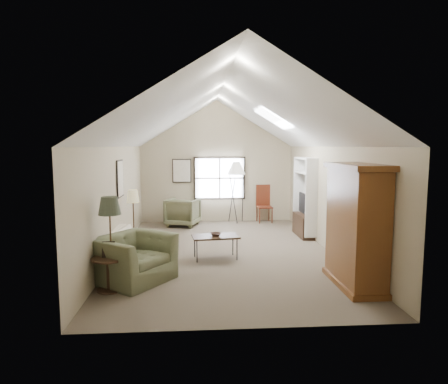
{
  "coord_description": "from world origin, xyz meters",
  "views": [
    {
      "loc": [
        -0.67,
        -9.24,
        2.52
      ],
      "look_at": [
        0.0,
        0.4,
        1.4
      ],
      "focal_mm": 32.0,
      "sensor_mm": 36.0,
      "label": 1
    }
  ],
  "objects": [
    {
      "name": "wall_art",
      "position": [
        -1.88,
        1.94,
        1.73
      ],
      "size": [
        1.97,
        3.71,
        0.88
      ],
      "color": "black",
      "rests_on": "room_shell"
    },
    {
      "name": "tv_alcove",
      "position": [
        2.34,
        1.6,
        1.15
      ],
      "size": [
        0.32,
        1.3,
        2.1
      ],
      "primitive_type": "cube",
      "color": "white",
      "rests_on": "ground"
    },
    {
      "name": "dark_lamp",
      "position": [
        -2.2,
        -2.17,
        0.83
      ],
      "size": [
        0.46,
        0.46,
        1.67
      ],
      "primitive_type": null,
      "rotation": [
        0.0,
        0.0,
        -0.16
      ],
      "color": "#292F21",
      "rests_on": "ground"
    },
    {
      "name": "side_table",
      "position": [
        -2.2,
        -2.37,
        0.3
      ],
      "size": [
        0.69,
        0.69,
        0.6
      ],
      "primitive_type": "cylinder",
      "rotation": [
        0.0,
        0.0,
        -0.16
      ],
      "color": "#3D2A19",
      "rests_on": "ground"
    },
    {
      "name": "tan_lamp",
      "position": [
        -2.2,
        0.43,
        0.75
      ],
      "size": [
        0.34,
        0.34,
        1.5
      ],
      "primitive_type": null,
      "rotation": [
        0.0,
        0.0,
        -0.16
      ],
      "color": "tan",
      "rests_on": "ground"
    },
    {
      "name": "bowl",
      "position": [
        -0.25,
        -0.52,
        0.56
      ],
      "size": [
        0.28,
        0.28,
        0.06
      ],
      "primitive_type": "imported",
      "rotation": [
        0.0,
        0.0,
        0.12
      ],
      "color": "#382016",
      "rests_on": "coffee_table"
    },
    {
      "name": "skylight",
      "position": [
        1.3,
        0.9,
        3.22
      ],
      "size": [
        0.8,
        1.2,
        0.52
      ],
      "primitive_type": null,
      "color": "white",
      "rests_on": "room_shell"
    },
    {
      "name": "coffee_table",
      "position": [
        -0.25,
        -0.52,
        0.26
      ],
      "size": [
        1.09,
        0.69,
        0.53
      ],
      "primitive_type": "cube",
      "rotation": [
        0.0,
        0.0,
        0.12
      ],
      "color": "#352015",
      "rests_on": "ground"
    },
    {
      "name": "armoire",
      "position": [
        2.18,
        -2.4,
        1.1
      ],
      "size": [
        0.6,
        1.5,
        2.2
      ],
      "primitive_type": "cube",
      "color": "brown",
      "rests_on": "ground"
    },
    {
      "name": "tripod_lamp",
      "position": [
        0.63,
        3.7,
        1.02
      ],
      "size": [
        0.6,
        0.6,
        2.04
      ],
      "primitive_type": null,
      "rotation": [
        0.0,
        0.0,
        -0.01
      ],
      "color": "white",
      "rests_on": "ground"
    },
    {
      "name": "armchair_near",
      "position": [
        -1.86,
        -1.89,
        0.43
      ],
      "size": [
        1.72,
        1.75,
        0.86
      ],
      "primitive_type": "imported",
      "rotation": [
        0.0,
        0.0,
        0.93
      ],
      "color": "#646B4B",
      "rests_on": "ground"
    },
    {
      "name": "window",
      "position": [
        0.1,
        3.96,
        1.45
      ],
      "size": [
        1.72,
        0.08,
        1.42
      ],
      "primitive_type": "cube",
      "color": "black",
      "rests_on": "room_shell"
    },
    {
      "name": "room_shell",
      "position": [
        0.0,
        0.0,
        3.21
      ],
      "size": [
        5.01,
        8.01,
        4.0
      ],
      "color": "brown",
      "rests_on": "ground"
    },
    {
      "name": "tv_panel",
      "position": [
        2.32,
        1.6,
        0.92
      ],
      "size": [
        0.05,
        0.9,
        0.55
      ],
      "primitive_type": "cube",
      "color": "black",
      "rests_on": "media_console"
    },
    {
      "name": "armchair_far",
      "position": [
        -1.1,
        3.28,
        0.44
      ],
      "size": [
        1.19,
        1.21,
        0.88
      ],
      "primitive_type": "imported",
      "rotation": [
        0.0,
        0.0,
        2.84
      ],
      "color": "#5D6043",
      "rests_on": "ground"
    },
    {
      "name": "sofa",
      "position": [
        -2.2,
        -0.77,
        0.35
      ],
      "size": [
        1.3,
        2.51,
        0.7
      ],
      "primitive_type": "imported",
      "rotation": [
        0.0,
        0.0,
        1.41
      ],
      "color": "beige",
      "rests_on": "ground"
    },
    {
      "name": "media_console",
      "position": [
        2.32,
        1.6,
        0.3
      ],
      "size": [
        0.34,
        1.18,
        0.6
      ],
      "primitive_type": "cube",
      "color": "#382316",
      "rests_on": "ground"
    },
    {
      "name": "side_chair",
      "position": [
        1.57,
        3.68,
        0.62
      ],
      "size": [
        0.51,
        0.51,
        1.23
      ],
      "primitive_type": "cube",
      "rotation": [
        0.0,
        0.0,
        0.07
      ],
      "color": "brown",
      "rests_on": "ground"
    }
  ]
}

